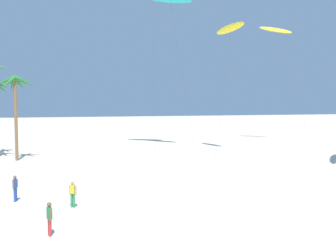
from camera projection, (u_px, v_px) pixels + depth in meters
name	position (u px, v px, depth m)	size (l,w,h in m)	color
palm_tree_3	(15.00, 89.00, 38.04)	(4.45, 4.06, 9.15)	olive
flying_kite_0	(170.00, 0.00, 46.88)	(5.67, 6.65, 20.59)	#19B2B7
flying_kite_2	(276.00, 30.00, 55.99)	(4.97, 9.26, 18.49)	yellow
flying_kite_3	(230.00, 28.00, 44.33)	(4.92, 7.37, 16.06)	yellow
person_foreground_walker	(49.00, 217.00, 16.91)	(0.28, 0.49, 1.62)	red
person_near_right	(73.00, 193.00, 21.46)	(0.44, 0.33, 1.62)	#338E56
person_far_watcher	(15.00, 187.00, 22.73)	(0.28, 0.49, 1.67)	#284CA3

